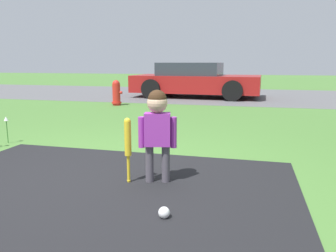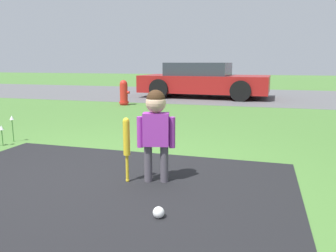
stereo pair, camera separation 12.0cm
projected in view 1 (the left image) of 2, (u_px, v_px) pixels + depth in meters
name	position (u px, v px, depth m)	size (l,w,h in m)	color
ground_plane	(99.00, 179.00, 3.24)	(60.00, 60.00, 0.00)	#477533
street_strip	(210.00, 95.00, 11.75)	(40.00, 6.00, 0.01)	#59595B
child	(157.00, 123.00, 3.04)	(0.35, 0.19, 0.89)	#4C4751
baseball_bat	(128.00, 141.00, 3.06)	(0.06, 0.06, 0.63)	yellow
sports_ball	(164.00, 213.00, 2.41)	(0.09, 0.09, 0.09)	white
fire_hydrant	(116.00, 93.00, 8.80)	(0.29, 0.26, 0.67)	red
parked_car	(195.00, 80.00, 10.93)	(4.20, 2.17, 1.13)	maroon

